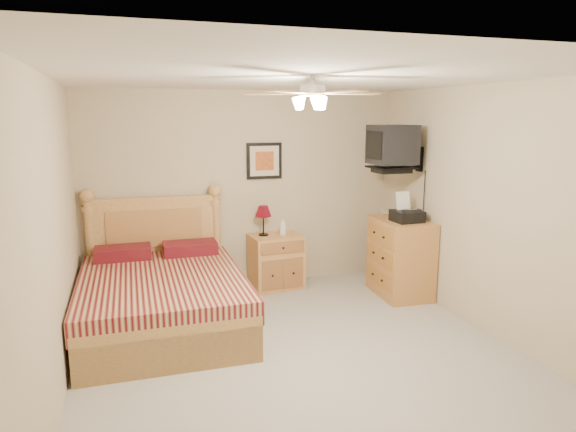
# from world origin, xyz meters

# --- Properties ---
(floor) EXTENTS (4.50, 4.50, 0.00)m
(floor) POSITION_xyz_m (0.00, 0.00, 0.00)
(floor) COLOR gray
(floor) RESTS_ON ground
(ceiling) EXTENTS (4.00, 4.50, 0.04)m
(ceiling) POSITION_xyz_m (0.00, 0.00, 2.50)
(ceiling) COLOR white
(ceiling) RESTS_ON ground
(wall_back) EXTENTS (4.00, 0.04, 2.50)m
(wall_back) POSITION_xyz_m (0.00, 2.25, 1.25)
(wall_back) COLOR tan
(wall_back) RESTS_ON ground
(wall_front) EXTENTS (4.00, 0.04, 2.50)m
(wall_front) POSITION_xyz_m (0.00, -2.25, 1.25)
(wall_front) COLOR tan
(wall_front) RESTS_ON ground
(wall_left) EXTENTS (0.04, 4.50, 2.50)m
(wall_left) POSITION_xyz_m (-2.00, 0.00, 1.25)
(wall_left) COLOR tan
(wall_left) RESTS_ON ground
(wall_right) EXTENTS (0.04, 4.50, 2.50)m
(wall_right) POSITION_xyz_m (2.00, 0.00, 1.25)
(wall_right) COLOR tan
(wall_right) RESTS_ON ground
(bed) EXTENTS (1.64, 2.13, 1.37)m
(bed) POSITION_xyz_m (-1.14, 1.12, 0.68)
(bed) COLOR #A36F42
(bed) RESTS_ON ground
(nightstand) EXTENTS (0.67, 0.52, 0.69)m
(nightstand) POSITION_xyz_m (0.35, 2.00, 0.34)
(nightstand) COLOR #BB8345
(nightstand) RESTS_ON ground
(table_lamp) EXTENTS (0.24, 0.24, 0.38)m
(table_lamp) POSITION_xyz_m (0.20, 2.05, 0.88)
(table_lamp) COLOR maroon
(table_lamp) RESTS_ON nightstand
(lotion_bottle) EXTENTS (0.11, 0.11, 0.23)m
(lotion_bottle) POSITION_xyz_m (0.45, 2.00, 0.80)
(lotion_bottle) COLOR white
(lotion_bottle) RESTS_ON nightstand
(framed_picture) EXTENTS (0.46, 0.04, 0.46)m
(framed_picture) POSITION_xyz_m (0.27, 2.23, 1.62)
(framed_picture) COLOR black
(framed_picture) RESTS_ON wall_back
(dresser) EXTENTS (0.60, 0.83, 0.95)m
(dresser) POSITION_xyz_m (1.73, 1.26, 0.47)
(dresser) COLOR #A67033
(dresser) RESTS_ON ground
(fax_machine) EXTENTS (0.33, 0.35, 0.35)m
(fax_machine) POSITION_xyz_m (1.73, 1.15, 1.12)
(fax_machine) COLOR black
(fax_machine) RESTS_ON dresser
(magazine_lower) EXTENTS (0.26, 0.32, 0.03)m
(magazine_lower) POSITION_xyz_m (1.72, 1.59, 0.96)
(magazine_lower) COLOR #B8A992
(magazine_lower) RESTS_ON dresser
(magazine_upper) EXTENTS (0.27, 0.30, 0.02)m
(magazine_upper) POSITION_xyz_m (1.75, 1.60, 0.98)
(magazine_upper) COLOR tan
(magazine_upper) RESTS_ON magazine_lower
(wall_tv) EXTENTS (0.56, 0.46, 0.58)m
(wall_tv) POSITION_xyz_m (1.75, 1.34, 1.81)
(wall_tv) COLOR black
(wall_tv) RESTS_ON wall_right
(ceiling_fan) EXTENTS (1.14, 1.14, 0.28)m
(ceiling_fan) POSITION_xyz_m (0.00, -0.20, 2.36)
(ceiling_fan) COLOR silver
(ceiling_fan) RESTS_ON ceiling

